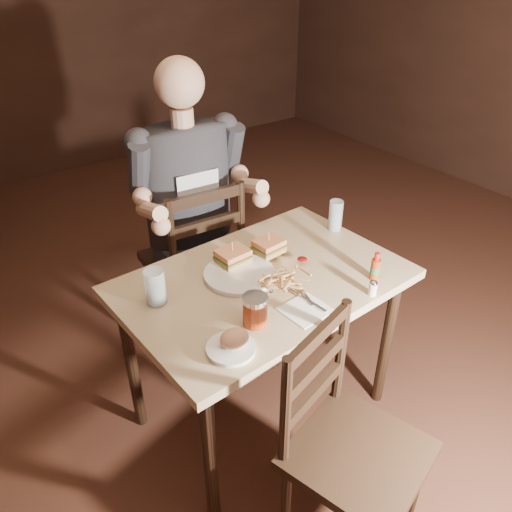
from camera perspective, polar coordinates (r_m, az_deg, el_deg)
room_shell at (r=1.88m, az=4.53°, el=16.35°), size 7.00×7.00×7.00m
main_table at (r=2.05m, az=0.83°, el=-4.58°), size 1.16×0.80×0.77m
chair_far at (r=2.65m, az=-7.24°, el=-0.61°), size 0.48×0.52×0.97m
chair_near at (r=1.83m, az=11.65°, el=-21.36°), size 0.53×0.56×0.91m
diner at (r=2.37m, az=-7.55°, el=9.47°), size 0.62×0.50×1.01m
dinner_plate at (r=2.01m, az=-1.88°, el=-2.19°), size 0.29×0.29×0.02m
sandwich_left at (r=2.04m, az=-2.69°, el=0.47°), size 0.13×0.11×0.10m
sandwich_right at (r=2.11m, az=1.46°, el=1.60°), size 0.13×0.11×0.10m
fries_pile at (r=1.94m, az=3.47°, el=-2.59°), size 0.26×0.19×0.04m
ketchup_dollop at (r=2.09m, az=5.31°, el=-0.36°), size 0.05×0.05×0.01m
glass_left at (r=1.87m, az=-11.45°, el=-3.50°), size 0.08×0.08×0.14m
glass_right at (r=2.34m, az=9.08°, el=4.60°), size 0.07×0.07×0.14m
hot_sauce at (r=2.02m, az=13.51°, el=-1.13°), size 0.04×0.04×0.12m
salt_shaker at (r=1.95m, az=13.20°, el=-3.59°), size 0.03×0.03×0.06m
syrup_dispenser at (r=1.74m, az=-0.11°, el=-6.23°), size 0.10×0.10×0.12m
napkin at (r=1.85m, az=5.69°, el=-6.13°), size 0.17×0.16×0.00m
knife at (r=1.89m, az=5.67°, el=-4.89°), size 0.03×0.21×0.00m
fork at (r=1.92m, az=5.55°, el=-4.32°), size 0.05×0.15×0.00m
side_plate at (r=1.67m, az=-2.87°, el=-10.62°), size 0.17×0.17×0.01m
bread_roll at (r=1.66m, az=-2.48°, el=-9.37°), size 0.11×0.09×0.06m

